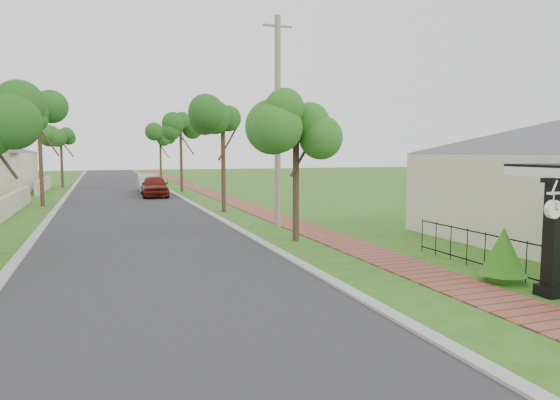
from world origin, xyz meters
TOP-DOWN VIEW (x-y plane):
  - ground at (0.00, 0.00)m, footprint 160.00×160.00m
  - road at (-3.00, 20.00)m, footprint 7.00×120.00m
  - kerb_right at (0.65, 20.00)m, footprint 0.30×120.00m
  - kerb_left at (-6.65, 20.00)m, footprint 0.30×120.00m
  - sidewalk at (3.25, 20.00)m, footprint 1.50×120.00m
  - porch_post at (4.55, -1.00)m, footprint 0.48×0.48m
  - picket_fence at (4.90, -0.00)m, footprint 0.03×8.02m
  - street_trees at (-2.87, 26.84)m, footprint 10.70×37.65m
  - parked_car_red at (-0.94, 25.90)m, footprint 1.92×4.35m
  - parked_car_white at (-1.00, 30.25)m, footprint 1.45×4.14m
  - near_tree at (1.90, 7.00)m, footprint 1.92×1.92m
  - utility_pole at (2.30, 10.00)m, footprint 1.20×0.24m
  - station_clock at (4.06, -1.40)m, footprint 0.64×0.13m

SIDE VIEW (x-z plane):
  - ground at x=0.00m, z-range 0.00..0.00m
  - road at x=-3.00m, z-range -0.01..0.01m
  - kerb_right at x=0.65m, z-range -0.05..0.05m
  - kerb_left at x=-6.65m, z-range -0.05..0.05m
  - sidewalk at x=3.25m, z-range -0.01..0.01m
  - picket_fence at x=4.90m, z-range 0.03..1.03m
  - parked_car_white at x=-1.00m, z-range 0.00..1.36m
  - parked_car_red at x=-0.94m, z-range 0.00..1.46m
  - porch_post at x=4.55m, z-range -0.14..2.38m
  - station_clock at x=4.06m, z-range 1.68..2.22m
  - near_tree at x=1.90m, z-range 1.45..6.38m
  - utility_pole at x=2.30m, z-range 0.06..8.39m
  - street_trees at x=-2.87m, z-range 1.59..7.48m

